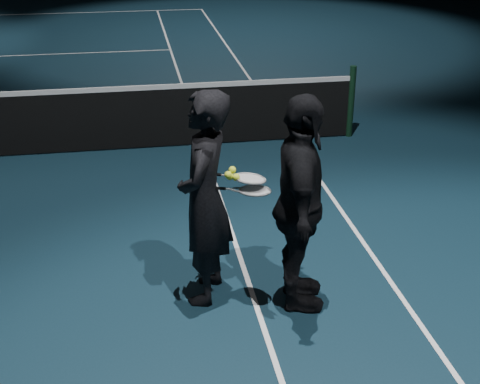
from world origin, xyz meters
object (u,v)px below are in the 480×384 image
object	(u,v)px
racket_upper	(250,179)
player_b	(300,205)
racket_lower	(255,191)
player_a	(205,199)
tennis_balls	(233,175)

from	to	relation	value
racket_upper	player_b	bearing A→B (deg)	-9.08
racket_lower	racket_upper	size ratio (longest dim) A/B	1.00
player_a	racket_lower	xyz separation A→B (m)	(0.43, -0.14, 0.11)
player_b	tennis_balls	size ratio (longest dim) A/B	16.70
player_a	player_b	size ratio (longest dim) A/B	1.00
player_a	tennis_balls	size ratio (longest dim) A/B	16.70
player_b	racket_upper	distance (m)	0.50
tennis_balls	player_b	bearing A→B (deg)	-19.08
player_a	racket_lower	world-z (taller)	player_a
player_b	tennis_balls	xyz separation A→B (m)	(-0.56, 0.19, 0.25)
player_b	tennis_balls	distance (m)	0.65
racket_lower	racket_upper	world-z (taller)	racket_upper
player_a	player_b	xyz separation A→B (m)	(0.81, -0.27, 0.00)
player_a	racket_lower	distance (m)	0.46
racket_lower	tennis_balls	world-z (taller)	tennis_balls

